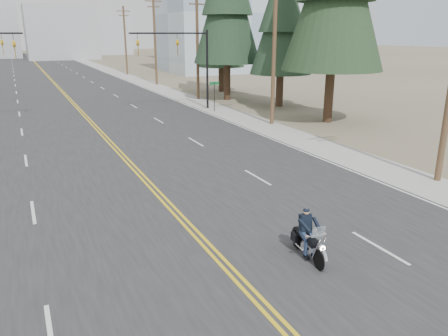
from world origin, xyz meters
name	(u,v)px	position (x,y,z in m)	size (l,w,h in m)	color
road	(49,78)	(0.00, 70.00, 0.01)	(20.00, 200.00, 0.01)	#303033
sidewalk_right	(122,75)	(11.50, 70.00, 0.01)	(3.00, 200.00, 0.01)	#A5A5A0
traffic_mast_right	(186,54)	(8.98, 32.00, 4.94)	(7.10, 0.26, 7.00)	black
street_sign	(214,91)	(10.80, 30.00, 1.80)	(0.90, 0.06, 2.62)	black
utility_pole_b	(274,43)	(12.50, 23.00, 5.98)	(2.20, 0.30, 11.50)	brown
utility_pole_c	(197,43)	(12.50, 38.00, 5.73)	(2.20, 0.30, 11.00)	brown
utility_pole_d	(155,39)	(12.50, 53.00, 5.98)	(2.20, 0.30, 11.50)	brown
utility_pole_e	(125,40)	(12.50, 70.00, 5.73)	(2.20, 0.30, 11.00)	brown
glass_building	(230,14)	(32.00, 70.00, 10.00)	(24.00, 16.00, 20.00)	#9EB5CC
haze_bldg_b	(61,32)	(8.00, 125.00, 7.00)	(18.00, 14.00, 14.00)	#ADB2B7
haze_bldg_c	(192,25)	(40.00, 110.00, 9.00)	(16.00, 12.00, 18.00)	#B7BCC6
haze_bldg_e	(107,36)	(25.00, 150.00, 6.00)	(14.00, 14.00, 12.00)	#B7BCC6
motorcyclist	(309,235)	(2.52, 4.46, 0.78)	(0.85, 1.99, 1.56)	black
conifer_mid	(283,9)	(17.64, 30.12, 8.76)	(5.72, 5.72, 15.26)	#382619
conifer_far	(221,18)	(17.40, 42.65, 8.36)	(5.44, 5.44, 14.57)	#382619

